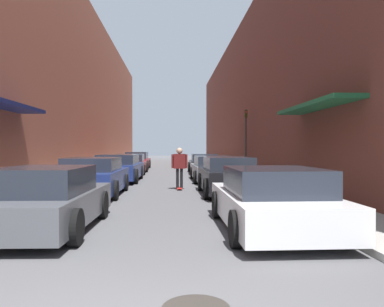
% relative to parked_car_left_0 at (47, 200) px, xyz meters
% --- Properties ---
extents(ground, '(107.80, 107.80, 0.00)m').
position_rel_parked_car_left_0_xyz_m(ground, '(2.13, 14.83, -0.60)').
color(ground, '#515154').
extents(curb_strip_left, '(1.80, 49.00, 0.12)m').
position_rel_parked_car_left_0_xyz_m(curb_strip_left, '(-2.06, 19.73, -0.54)').
color(curb_strip_left, '#A3A099').
rests_on(curb_strip_left, ground).
extents(curb_strip_right, '(1.80, 49.00, 0.12)m').
position_rel_parked_car_left_0_xyz_m(curb_strip_right, '(6.32, 19.73, -0.54)').
color(curb_strip_right, '#A3A099').
rests_on(curb_strip_right, ground).
extents(building_row_left, '(4.90, 49.00, 11.30)m').
position_rel_parked_car_left_0_xyz_m(building_row_left, '(-4.96, 19.73, 5.04)').
color(building_row_left, brown).
rests_on(building_row_left, ground).
extents(building_row_right, '(4.90, 49.00, 10.32)m').
position_rel_parked_car_left_0_xyz_m(building_row_right, '(9.22, 19.73, 4.55)').
color(building_row_right, brown).
rests_on(building_row_right, ground).
extents(parked_car_left_0, '(1.85, 3.99, 1.26)m').
position_rel_parked_car_left_0_xyz_m(parked_car_left_0, '(0.00, 0.00, 0.00)').
color(parked_car_left_0, '#515459').
rests_on(parked_car_left_0, ground).
extents(parked_car_left_1, '(1.98, 4.20, 1.30)m').
position_rel_parked_car_left_0_xyz_m(parked_car_left_1, '(-0.23, 5.47, 0.02)').
color(parked_car_left_1, navy).
rests_on(parked_car_left_1, ground).
extents(parked_car_left_2, '(2.09, 4.54, 1.30)m').
position_rel_parked_car_left_0_xyz_m(parked_car_left_2, '(-0.13, 10.80, 0.03)').
color(parked_car_left_2, navy).
rests_on(parked_car_left_2, ground).
extents(parked_car_left_3, '(2.04, 4.18, 1.24)m').
position_rel_parked_car_left_0_xyz_m(parked_car_left_3, '(-0.17, 16.08, -0.01)').
color(parked_car_left_3, maroon).
rests_on(parked_car_left_3, ground).
extents(parked_car_left_4, '(1.88, 3.98, 1.30)m').
position_rel_parked_car_left_0_xyz_m(parked_car_left_4, '(-0.21, 21.37, 0.02)').
color(parked_car_left_4, maroon).
rests_on(parked_car_left_4, ground).
extents(parked_car_right_0, '(2.05, 4.17, 1.24)m').
position_rel_parked_car_left_0_xyz_m(parked_car_right_0, '(4.41, -0.18, -0.01)').
color(parked_car_right_0, silver).
rests_on(parked_car_right_0, ground).
extents(parked_car_right_1, '(1.86, 3.93, 1.31)m').
position_rel_parked_car_left_0_xyz_m(parked_car_right_1, '(4.37, 5.46, 0.03)').
color(parked_car_right_1, black).
rests_on(parked_car_right_1, ground).
extents(parked_car_right_2, '(2.05, 4.54, 1.23)m').
position_rel_parked_car_left_0_xyz_m(parked_car_right_2, '(4.43, 10.67, -0.01)').
color(parked_car_right_2, gray).
rests_on(parked_car_right_2, ground).
extents(parked_car_right_3, '(1.89, 4.47, 1.23)m').
position_rel_parked_car_left_0_xyz_m(parked_car_right_3, '(4.47, 16.22, -0.00)').
color(parked_car_right_3, '#232326').
rests_on(parked_car_right_3, ground).
extents(skateboarder, '(0.62, 0.78, 1.63)m').
position_rel_parked_car_left_0_xyz_m(skateboarder, '(2.73, 7.09, 0.39)').
color(skateboarder, '#B2231E').
rests_on(skateboarder, ground).
extents(traffic_light, '(0.16, 0.22, 3.73)m').
position_rel_parked_car_left_0_xyz_m(traffic_light, '(6.81, 14.50, 1.80)').
color(traffic_light, '#2D2D2D').
rests_on(traffic_light, curb_strip_right).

